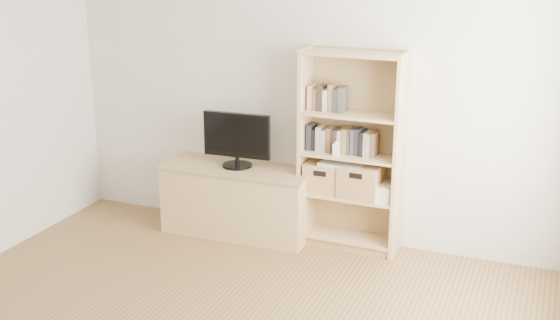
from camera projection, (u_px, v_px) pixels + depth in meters
The scene contains 11 objects.
back_wall at pixel (307, 92), 6.04m from camera, with size 4.50×0.02×2.60m, color silver.
tv_stand at pixel (238, 201), 6.32m from camera, with size 1.32×0.50×0.61m, color tan.
bookshelf at pixel (350, 152), 5.88m from camera, with size 0.85×0.30×1.71m, color tan.
television at pixel (237, 140), 6.15m from camera, with size 0.61×0.05×0.48m, color black.
books_row_mid at pixel (351, 141), 5.87m from camera, with size 0.80×0.16×0.21m, color #202430.
books_row_upper at pixel (331, 99), 5.84m from camera, with size 0.38×0.14×0.20m, color #202430.
baby_monitor at pixel (336, 150), 5.82m from camera, with size 0.05×0.03×0.10m, color white.
basket_left at pixel (324, 177), 6.04m from camera, with size 0.31×0.26×0.26m, color #A87D4C.
basket_right at pixel (361, 180), 5.91m from camera, with size 0.34×0.28×0.28m, color #A87D4C.
laptop at pixel (342, 163), 5.93m from camera, with size 0.36×0.25×0.03m, color silver.
magazine_stack at pixel (383, 193), 5.86m from camera, with size 0.17×0.25×0.12m, color silver.
Camera 1 is at (2.02, -3.09, 2.54)m, focal length 45.00 mm.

